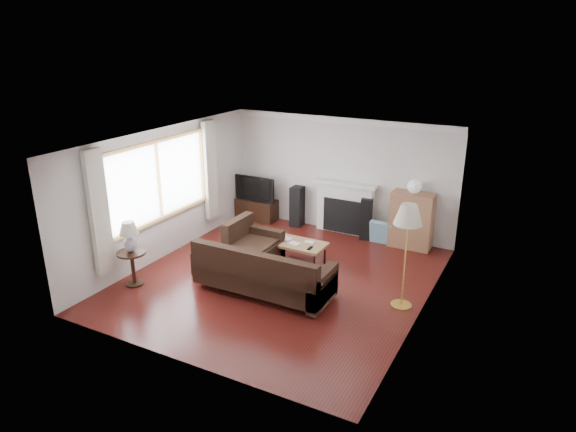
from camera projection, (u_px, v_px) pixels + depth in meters
The scene contains 17 objects.
room at pixel (280, 213), 8.73m from camera, with size 5.10×5.60×2.54m.
window at pixel (159, 181), 9.54m from camera, with size 0.12×2.74×1.54m, color olive.
curtain_near at pixel (99, 212), 8.30m from camera, with size 0.10×0.35×2.10m, color beige.
curtain_far at pixel (210, 170), 10.83m from camera, with size 0.10×0.35×2.10m, color beige.
fireplace at pixel (345, 208), 11.09m from camera, with size 1.40×0.26×1.15m, color white.
tv_stand at pixel (257, 209), 12.03m from camera, with size 0.96×0.43×0.48m, color black.
television at pixel (257, 188), 11.84m from camera, with size 1.01×0.13×0.58m, color black.
speaker_left at pixel (297, 206), 11.54m from camera, with size 0.25×0.30×0.91m, color black.
speaker_right at pixel (366, 219), 10.82m from camera, with size 0.25×0.30×0.89m, color black.
bookshelf at pixel (411, 220), 10.33m from camera, with size 0.84×0.40×1.15m, color #926444.
globe_lamp at pixel (414, 186), 10.09m from camera, with size 0.27×0.27×0.27m, color white.
sectional_sofa at pixel (264, 270), 8.55m from camera, with size 2.51×1.84×0.81m, color black.
coffee_table at pixel (297, 253), 9.71m from camera, with size 1.10×0.60×0.43m, color #916A45.
footstool at pixel (210, 261), 9.37m from camera, with size 0.50×0.50×0.42m, color black.
floor_lamp at pixel (405, 257), 7.96m from camera, with size 0.44×0.44×1.73m, color gold.
side_table at pixel (133, 268), 8.86m from camera, with size 0.50×0.50×0.62m, color black.
table_lamp at pixel (130, 237), 8.66m from camera, with size 0.33×0.33×0.54m, color silver.
Camera 1 is at (3.97, -7.21, 4.15)m, focal length 32.00 mm.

